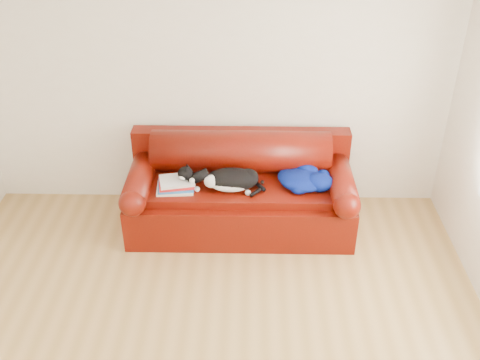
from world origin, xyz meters
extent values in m
plane|color=olive|center=(0.00, 0.00, 0.00)|extent=(4.50, 4.50, 0.00)
cube|color=beige|center=(0.00, 2.00, 1.30)|extent=(4.50, 0.02, 2.60)
cube|color=#3F0202|center=(0.26, 1.50, 0.21)|extent=(2.10, 0.90, 0.42)
cube|color=#3F0202|center=(0.26, 1.45, 0.45)|extent=(1.66, 0.62, 0.10)
cylinder|color=black|center=(-0.67, 1.17, 0.03)|extent=(0.06, 0.06, 0.05)
cylinder|color=black|center=(1.19, 1.17, 0.03)|extent=(0.06, 0.06, 0.05)
cylinder|color=black|center=(-0.67, 1.83, 0.03)|extent=(0.06, 0.06, 0.05)
cylinder|color=black|center=(1.19, 1.83, 0.03)|extent=(0.06, 0.06, 0.05)
cube|color=#3F0202|center=(0.26, 1.86, 0.42)|extent=(2.10, 0.18, 0.85)
cylinder|color=#3F0202|center=(0.26, 1.75, 0.68)|extent=(1.70, 0.40, 0.40)
cylinder|color=#3F0202|center=(-0.67, 1.50, 0.54)|extent=(0.24, 0.88, 0.24)
sphere|color=#3F0202|center=(-0.67, 1.06, 0.54)|extent=(0.24, 0.24, 0.24)
cylinder|color=#3F0202|center=(1.19, 1.50, 0.54)|extent=(0.24, 0.88, 0.24)
sphere|color=#3F0202|center=(1.19, 1.06, 0.54)|extent=(0.24, 0.24, 0.24)
cube|color=beige|center=(-0.33, 1.36, 0.51)|extent=(0.35, 0.28, 0.02)
cube|color=white|center=(-0.33, 1.36, 0.51)|extent=(0.34, 0.26, 0.02)
cube|color=blue|center=(-0.33, 1.36, 0.54)|extent=(0.35, 0.28, 0.02)
cube|color=white|center=(-0.33, 1.36, 0.54)|extent=(0.34, 0.27, 0.02)
cube|color=red|center=(-0.33, 1.36, 0.56)|extent=(0.35, 0.29, 0.02)
cube|color=white|center=(-0.33, 1.36, 0.56)|extent=(0.34, 0.28, 0.02)
cube|color=silver|center=(-0.33, 1.36, 0.59)|extent=(0.35, 0.30, 0.02)
cube|color=white|center=(-0.33, 1.36, 0.59)|extent=(0.33, 0.28, 0.02)
ellipsoid|color=black|center=(0.18, 1.37, 0.60)|extent=(0.50, 0.30, 0.20)
ellipsoid|color=silver|center=(0.17, 1.31, 0.56)|extent=(0.35, 0.18, 0.13)
ellipsoid|color=silver|center=(0.00, 1.33, 0.60)|extent=(0.15, 0.13, 0.12)
ellipsoid|color=black|center=(0.33, 1.40, 0.58)|extent=(0.21, 0.21, 0.17)
ellipsoid|color=black|center=(-0.13, 1.35, 0.66)|extent=(0.15, 0.14, 0.12)
ellipsoid|color=silver|center=(-0.15, 1.31, 0.65)|extent=(0.07, 0.06, 0.05)
sphere|color=#BF7272|center=(-0.16, 1.30, 0.65)|extent=(0.02, 0.02, 0.02)
cone|color=black|center=(-0.11, 1.31, 0.72)|extent=(0.06, 0.05, 0.06)
cone|color=black|center=(-0.11, 1.38, 0.72)|extent=(0.06, 0.05, 0.06)
cylinder|color=black|center=(0.44, 1.37, 0.53)|extent=(0.12, 0.16, 0.04)
sphere|color=silver|center=(-0.04, 1.30, 0.52)|extent=(0.05, 0.05, 0.05)
sphere|color=silver|center=(0.33, 1.27, 0.52)|extent=(0.05, 0.05, 0.05)
ellipsoid|color=#03024C|center=(0.83, 1.43, 0.57)|extent=(0.43, 0.39, 0.14)
ellipsoid|color=#03024C|center=(0.98, 1.38, 0.58)|extent=(0.26, 0.23, 0.16)
ellipsoid|color=#03024C|center=(0.73, 1.51, 0.55)|extent=(0.26, 0.30, 0.10)
ellipsoid|color=#03024C|center=(0.88, 1.56, 0.58)|extent=(0.22, 0.17, 0.16)
ellipsoid|color=#03024C|center=(0.79, 1.33, 0.55)|extent=(0.17, 0.18, 0.10)
ellipsoid|color=silver|center=(0.90, 1.36, 0.59)|extent=(0.19, 0.07, 0.04)
camera|label=1|loc=(0.34, -2.94, 3.29)|focal=42.00mm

